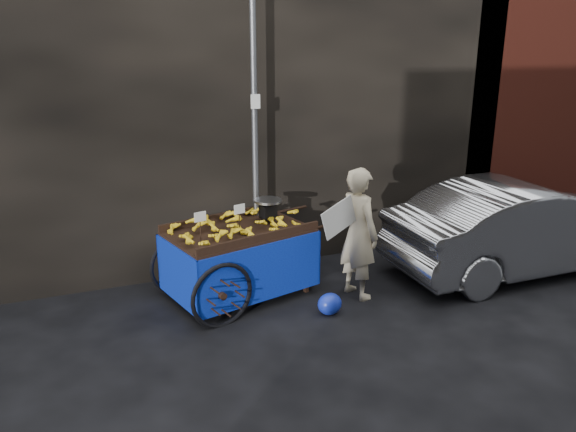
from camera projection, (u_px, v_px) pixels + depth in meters
name	position (u px, v px, depth m)	size (l,w,h in m)	color
ground	(269.00, 319.00, 6.61)	(80.00, 80.00, 0.00)	black
building_wall	(232.00, 85.00, 8.30)	(13.50, 2.00, 5.00)	black
street_pole	(255.00, 132.00, 7.26)	(0.12, 0.10, 4.00)	slate
banana_cart	(235.00, 238.00, 6.98)	(2.54, 1.58, 1.28)	black
vendor	(358.00, 233.00, 6.99)	(0.90, 0.69, 1.68)	beige
plastic_bag	(330.00, 304.00, 6.70)	(0.30, 0.24, 0.27)	#182DBA
parked_car	(523.00, 227.00, 7.85)	(1.36, 3.91, 1.29)	silver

